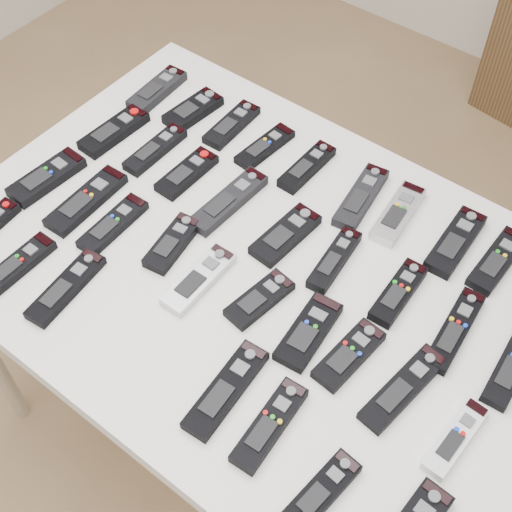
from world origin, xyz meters
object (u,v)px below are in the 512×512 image
Objects in this scene: remote_22 at (172,243)px; table at (256,279)px; remote_2 at (232,125)px; remote_20 at (86,200)px; remote_11 at (155,149)px; remote_23 at (199,279)px; remote_14 at (285,235)px; remote_17 at (455,330)px; remote_28 at (456,438)px; remote_24 at (260,299)px; remote_30 at (18,265)px; remote_19 at (47,177)px; remote_16 at (398,293)px; remote_18 at (512,364)px; remote_31 at (66,287)px; remote_15 at (334,260)px; remote_3 at (265,147)px; remote_0 at (157,90)px; remote_25 at (308,332)px; remote_34 at (321,492)px; remote_5 at (361,197)px; remote_33 at (270,425)px; remote_27 at (403,388)px; remote_13 at (229,201)px; remote_4 at (307,167)px; remote_32 at (226,389)px; remote_12 at (187,173)px; remote_7 at (455,242)px; remote_1 at (193,110)px; remote_21 at (113,224)px; remote_8 at (497,261)px.

table is at bearing 15.60° from remote_22.
remote_20 is (-0.09, -0.38, 0.00)m from remote_2.
remote_11 reaches higher than remote_23.
remote_14 is 0.86× the size of remote_17.
remote_17 is 0.22m from remote_28.
remote_24 is 0.49m from remote_30.
remote_22 is at bearing 8.63° from remote_19.
remote_18 is (0.24, -0.01, -0.00)m from remote_16.
remote_18 is 0.85m from remote_31.
remote_15 is 0.14m from remote_16.
remote_3 is (0.11, -0.01, -0.00)m from remote_2.
remote_0 is 0.58m from remote_30.
remote_22 is at bearing 173.87° from remote_25.
remote_0 is 1.06× the size of remote_2.
remote_16 reaches higher than remote_34.
remote_5 is (0.08, 0.27, 0.07)m from table.
remote_23 is 0.26m from remote_31.
remote_34 is at bearing -25.94° from remote_23.
table is 0.49m from remote_34.
remote_0 is 0.97× the size of remote_19.
remote_0 is 0.97× the size of remote_33.
remote_31 is (0.25, -0.18, -0.00)m from remote_19.
remote_27 is at bearing -13.35° from remote_11.
remote_22 is (-0.02, -0.16, -0.00)m from remote_13.
remote_4 and remote_30 have the same top height.
remote_17 and remote_32 have the same top height.
remote_5 is 0.98× the size of remote_17.
remote_24 is (0.58, -0.34, -0.00)m from remote_0.
remote_12 is 0.53m from remote_16.
remote_15 is (-0.17, -0.19, 0.00)m from remote_7.
remote_7 and remote_22 have the same top height.
remote_2 and remote_12 have the same top height.
remote_21 is (0.10, -0.37, -0.00)m from remote_1.
remote_33 reaches higher than remote_12.
remote_22 is at bearing -47.07° from remote_0.
remote_22 is at bearing 3.78° from remote_20.
remote_24 is (-0.20, -0.17, -0.00)m from remote_16.
remote_1 is 0.75× the size of remote_32.
table is 7.09× the size of remote_19.
remote_21 is 0.85× the size of remote_32.
table is at bearing -92.59° from remote_14.
remote_19 is (-0.77, -0.21, 0.00)m from remote_16.
remote_5 is at bearing 74.16° from table.
remote_23 is (-0.57, -0.20, 0.00)m from remote_18.
remote_25 is at bearing -39.23° from remote_2.
remote_31 is (-0.37, -0.37, -0.00)m from remote_15.
remote_20 is at bearing -106.32° from remote_2.
remote_32 is at bearing -113.42° from remote_8.
remote_11 is at bearing 165.76° from remote_24.
remote_12 reaches higher than remote_18.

